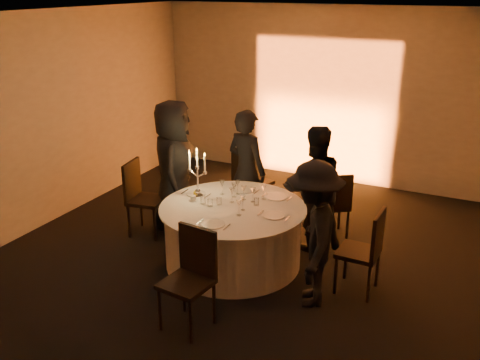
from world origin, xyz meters
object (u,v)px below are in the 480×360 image
at_px(guest_left, 174,167).
at_px(guest_back_left, 247,170).
at_px(candelabra, 198,180).
at_px(guest_right, 313,235).
at_px(chair_left, 141,193).
at_px(chair_right, 366,247).
at_px(guest_back_right, 313,188).
at_px(banquet_table, 233,235).
at_px(coffee_cup, 193,198).
at_px(chair_back_right, 334,202).
at_px(chair_back_left, 249,178).
at_px(chair_front, 191,272).

relative_size(guest_left, guest_back_left, 1.08).
bearing_deg(candelabra, guest_right, -16.20).
xyz_separation_m(chair_left, chair_right, (3.18, -0.18, -0.02)).
distance_m(chair_right, guest_back_right, 1.24).
bearing_deg(banquet_table, guest_back_left, 106.02).
relative_size(guest_back_right, coffee_cup, 15.16).
relative_size(guest_back_right, candelabra, 2.55).
relative_size(banquet_table, coffee_cup, 16.36).
relative_size(banquet_table, candelabra, 2.75).
bearing_deg(chair_back_right, guest_right, 64.38).
relative_size(chair_back_left, guest_back_right, 0.64).
distance_m(chair_left, guest_back_left, 1.51).
height_order(chair_back_right, chair_right, chair_right).
relative_size(banquet_table, chair_back_right, 1.88).
distance_m(chair_front, guest_back_right, 2.25).
relative_size(chair_left, coffee_cup, 9.52).
bearing_deg(guest_back_right, chair_back_right, -156.55).
bearing_deg(banquet_table, guest_right, -18.78).
xyz_separation_m(guest_right, coffee_cup, (-1.69, 0.35, -0.02)).
height_order(chair_back_left, coffee_cup, chair_back_left).
xyz_separation_m(chair_front, coffee_cup, (-0.72, 1.26, 0.21)).
relative_size(chair_left, guest_back_left, 0.60).
bearing_deg(chair_front, guest_left, 133.52).
height_order(guest_left, guest_back_left, guest_left).
bearing_deg(guest_left, guest_right, -136.23).
bearing_deg(chair_front, coffee_cup, 126.72).
distance_m(guest_right, coffee_cup, 1.72).
bearing_deg(guest_right, chair_right, 113.41).
relative_size(chair_back_right, guest_back_right, 0.57).
xyz_separation_m(chair_left, guest_back_right, (2.28, 0.63, 0.24)).
bearing_deg(chair_back_left, chair_front, 117.85).
bearing_deg(guest_left, coffee_cup, -156.61).
bearing_deg(chair_back_left, chair_right, 161.92).
bearing_deg(guest_right, banquet_table, -127.55).
bearing_deg(chair_back_right, coffee_cup, 7.48).
bearing_deg(guest_back_left, chair_left, 48.54).
xyz_separation_m(chair_front, guest_back_right, (0.55, 2.17, 0.24)).
height_order(chair_back_right, chair_front, chair_front).
relative_size(coffee_cup, candelabra, 0.17).
distance_m(guest_back_right, coffee_cup, 1.56).
distance_m(chair_left, guest_right, 2.77).
xyz_separation_m(chair_right, candelabra, (-2.19, 0.06, 0.43)).
xyz_separation_m(guest_left, coffee_cup, (0.64, -0.58, -0.14)).
height_order(chair_back_right, coffee_cup, chair_back_right).
height_order(banquet_table, guest_left, guest_left).
relative_size(chair_front, candelabra, 1.60).
distance_m(guest_left, guest_back_left, 1.01).
relative_size(chair_right, coffee_cup, 9.17).
height_order(chair_front, candelabra, candelabra).
distance_m(guest_back_left, coffee_cup, 1.09).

